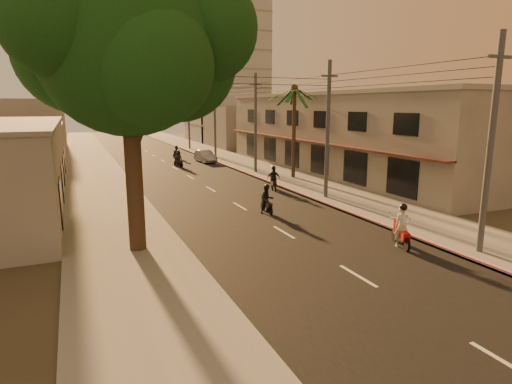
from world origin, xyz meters
TOP-DOWN VIEW (x-y plane):
  - ground at (0.00, 0.00)m, footprint 160.00×160.00m
  - road at (0.00, 20.00)m, footprint 10.00×140.00m
  - sidewalk_right at (7.50, 20.00)m, footprint 5.00×140.00m
  - sidewalk_left at (-7.50, 20.00)m, footprint 5.00×140.00m
  - curb_stripe at (5.10, 15.00)m, footprint 0.20×60.00m
  - shophouse_row at (13.95, 18.00)m, footprint 8.80×34.20m
  - distant_tower at (16.00, 56.00)m, footprint 12.10×12.10m
  - broadleaf_tree at (-6.61, 2.14)m, footprint 9.60×8.70m
  - palm_tree at (8.00, 16.00)m, footprint 5.00×5.00m
  - utility_poles at (6.20, 20.00)m, footprint 1.20×48.26m
  - filler_right at (14.00, 45.00)m, footprint 8.00×14.00m
  - filler_left_near at (-14.00, 34.00)m, footprint 8.00×14.00m
  - filler_left_far at (-14.00, 52.00)m, footprint 8.00×14.00m
  - scooter_red at (3.79, -1.98)m, footprint 1.08×1.91m
  - scooter_mid_a at (0.85, 5.85)m, footprint 0.86×1.75m
  - scooter_mid_b at (4.20, 11.97)m, footprint 1.22×1.81m
  - scooter_far_a at (0.57, 26.77)m, footprint 1.08×1.70m
  - scooter_far_b at (1.93, 33.54)m, footprint 1.26×1.56m
  - parked_car at (4.09, 29.16)m, footprint 1.89×4.15m

SIDE VIEW (x-z plane):
  - ground at x=0.00m, z-range 0.00..0.00m
  - road at x=0.00m, z-range 0.00..0.02m
  - sidewalk_right at x=7.50m, z-range 0.00..0.12m
  - sidewalk_left at x=-7.50m, z-range 0.00..0.12m
  - curb_stripe at x=5.10m, z-range 0.00..0.20m
  - parked_car at x=4.09m, z-range 0.00..1.31m
  - scooter_far_b at x=1.93m, z-range -0.06..1.51m
  - scooter_mid_a at x=0.85m, z-range -0.08..1.64m
  - scooter_far_a at x=0.57m, z-range -0.08..1.64m
  - scooter_mid_b at x=4.20m, z-range -0.08..1.73m
  - scooter_red at x=3.79m, z-range -0.11..1.87m
  - filler_left_near at x=-14.00m, z-range 0.00..4.40m
  - filler_right at x=14.00m, z-range 0.00..6.00m
  - filler_left_far at x=-14.00m, z-range 0.00..7.00m
  - shophouse_row at x=13.95m, z-range 0.00..7.30m
  - utility_poles at x=6.20m, z-range 2.04..11.04m
  - palm_tree at x=8.00m, z-range 3.05..11.25m
  - broadleaf_tree at x=-6.61m, z-range 2.43..14.53m
  - distant_tower at x=16.00m, z-range 0.00..28.00m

